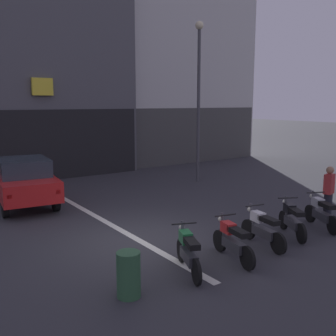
% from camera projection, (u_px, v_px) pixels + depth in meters
% --- Properties ---
extents(ground_plane, '(120.00, 120.00, 0.00)m').
position_uv_depth(ground_plane, '(139.00, 240.00, 10.07)').
color(ground_plane, '#333338').
extents(lane_centre_line, '(0.20, 18.00, 0.01)m').
position_uv_depth(lane_centre_line, '(59.00, 196.00, 14.92)').
color(lane_centre_line, silver).
rests_on(lane_centre_line, ground).
extents(building_far_right, '(9.47, 8.09, 19.34)m').
position_uv_depth(building_far_right, '(158.00, 5.00, 24.96)').
color(building_far_right, silver).
rests_on(building_far_right, ground).
extents(car_red_crossing_near, '(2.18, 4.26, 1.64)m').
position_uv_depth(car_red_crossing_near, '(24.00, 180.00, 13.41)').
color(car_red_crossing_near, black).
rests_on(car_red_crossing_near, ground).
extents(street_lamp, '(0.36, 0.36, 6.94)m').
position_uv_depth(street_lamp, '(199.00, 86.00, 17.04)').
color(street_lamp, '#47474C').
rests_on(street_lamp, ground).
extents(motorcycle_green_row_leftmost, '(0.73, 1.58, 0.98)m').
position_uv_depth(motorcycle_green_row_leftmost, '(188.00, 251.00, 8.12)').
color(motorcycle_green_row_leftmost, black).
rests_on(motorcycle_green_row_leftmost, ground).
extents(motorcycle_red_row_left_mid, '(0.55, 1.65, 0.98)m').
position_uv_depth(motorcycle_red_row_left_mid, '(233.00, 240.00, 8.76)').
color(motorcycle_red_row_left_mid, black).
rests_on(motorcycle_red_row_left_mid, ground).
extents(motorcycle_white_row_centre, '(0.55, 1.66, 0.98)m').
position_uv_depth(motorcycle_white_row_centre, '(263.00, 228.00, 9.62)').
color(motorcycle_white_row_centre, black).
rests_on(motorcycle_white_row_centre, ground).
extents(motorcycle_black_row_right_mid, '(0.87, 1.49, 0.98)m').
position_uv_depth(motorcycle_black_row_right_mid, '(292.00, 219.00, 10.36)').
color(motorcycle_black_row_right_mid, black).
rests_on(motorcycle_black_row_right_mid, ground).
extents(motorcycle_silver_row_rightmost, '(0.77, 1.55, 0.98)m').
position_uv_depth(motorcycle_silver_row_rightmost, '(321.00, 212.00, 11.01)').
color(motorcycle_silver_row_rightmost, black).
rests_on(motorcycle_silver_row_rightmost, ground).
extents(person_by_motorcycles, '(0.40, 0.31, 1.67)m').
position_uv_depth(person_by_motorcycles, '(328.00, 194.00, 11.53)').
color(person_by_motorcycles, '#23232D').
rests_on(person_by_motorcycles, ground).
extents(trash_bin, '(0.44, 0.44, 0.85)m').
position_uv_depth(trash_bin, '(129.00, 275.00, 7.09)').
color(trash_bin, '#2D5938').
rests_on(trash_bin, ground).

